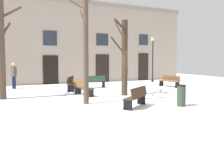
{
  "coord_description": "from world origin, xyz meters",
  "views": [
    {
      "loc": [
        -5.1,
        -9.76,
        1.99
      ],
      "look_at": [
        0.0,
        1.82,
        1.17
      ],
      "focal_mm": 35.58,
      "sensor_mm": 36.0,
      "label": 1
    }
  ],
  "objects": [
    {
      "name": "bench_near_center_tree",
      "position": [
        -1.63,
        4.57,
        0.47
      ],
      "size": [
        1.18,
        1.65,
        0.94
      ],
      "rotation": [
        0.0,
        0.0,
        1.09
      ],
      "color": "#3D2819",
      "rests_on": "ground"
    },
    {
      "name": "tree_right_of_center",
      "position": [
        0.56,
        1.4,
        2.25
      ],
      "size": [
        2.01,
        2.24,
        4.39
      ],
      "color": "#382B1E",
      "rests_on": "ground"
    },
    {
      "name": "tree_near_facade",
      "position": [
        -2.15,
        -0.1,
        2.85
      ],
      "size": [
        2.14,
        1.74,
        5.45
      ],
      "color": "#4C3D2D",
      "rests_on": "ground"
    },
    {
      "name": "bench_back_to_back_left",
      "position": [
        -0.42,
        -1.68,
        0.44
      ],
      "size": [
        1.49,
        1.26,
        0.87
      ],
      "rotation": [
        0.0,
        0.0,
        3.77
      ],
      "color": "#3D2819",
      "rests_on": "ground"
    },
    {
      "name": "litter_bin",
      "position": [
        1.47,
        -2.28,
        0.47
      ],
      "size": [
        0.4,
        0.4,
        0.92
      ],
      "color": "#2D3D2D",
      "rests_on": "ground"
    },
    {
      "name": "bench_by_litter_bin",
      "position": [
        0.1,
        5.16,
        0.47
      ],
      "size": [
        1.64,
        0.51,
        0.89
      ],
      "rotation": [
        0.0,
        0.0,
        3.19
      ],
      "color": "#2D4C33",
      "rests_on": "ground"
    },
    {
      "name": "tree_left_of_center",
      "position": [
        -5.72,
        2.83,
        2.91
      ],
      "size": [
        2.21,
        2.02,
        5.89
      ],
      "color": "#4C3D2D",
      "rests_on": "ground"
    },
    {
      "name": "bench_near_lamp",
      "position": [
        -1.61,
        2.22,
        0.47
      ],
      "size": [
        0.78,
        1.65,
        0.92
      ],
      "rotation": [
        0.0,
        0.0,
        1.79
      ],
      "color": "brown",
      "rests_on": "ground"
    },
    {
      "name": "ground_plane",
      "position": [
        0.0,
        0.0,
        0.0
      ],
      "size": [
        34.37,
        34.37,
        0.0
      ],
      "primitive_type": "plane",
      "color": "white"
    },
    {
      "name": "person_strolling",
      "position": [
        3.29,
        6.44,
        0.94
      ],
      "size": [
        0.44,
        0.4,
        1.7
      ],
      "rotation": [
        0.0,
        0.0,
        3.75
      ],
      "color": "#2D271E",
      "rests_on": "ground"
    },
    {
      "name": "person_near_bench",
      "position": [
        -5.16,
        7.02,
        1.02
      ],
      "size": [
        0.39,
        0.44,
        1.81
      ],
      "rotation": [
        0.0,
        0.0,
        2.13
      ],
      "color": "black",
      "rests_on": "ground"
    },
    {
      "name": "bench_far_corner",
      "position": [
        5.43,
        3.52,
        0.44
      ],
      "size": [
        0.79,
        1.7,
        0.85
      ],
      "rotation": [
        0.0,
        0.0,
        4.91
      ],
      "color": "brown",
      "rests_on": "ground"
    },
    {
      "name": "building_facade",
      "position": [
        0.0,
        9.28,
        3.66
      ],
      "size": [
        21.48,
        0.6,
        7.23
      ],
      "color": "tan",
      "rests_on": "ground"
    },
    {
      "name": "streetlamp",
      "position": [
        6.47,
        7.28,
        2.53
      ],
      "size": [
        0.3,
        0.3,
        4.17
      ],
      "color": "black",
      "rests_on": "ground"
    }
  ]
}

